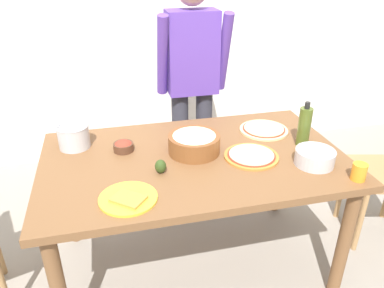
{
  "coord_description": "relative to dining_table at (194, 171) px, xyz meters",
  "views": [
    {
      "loc": [
        -0.42,
        -1.68,
        1.73
      ],
      "look_at": [
        0.0,
        0.05,
        0.81
      ],
      "focal_mm": 34.96,
      "sensor_mm": 36.0,
      "label": 1
    }
  ],
  "objects": [
    {
      "name": "pizza_cooked_on_tray",
      "position": [
        0.29,
        -0.08,
        0.1
      ],
      "size": [
        0.29,
        0.29,
        0.02
      ],
      "color": "#C67A33",
      "rests_on": "dining_table"
    },
    {
      "name": "cup_orange",
      "position": [
        0.71,
        -0.4,
        0.13
      ],
      "size": [
        0.07,
        0.07,
        0.08
      ],
      "primitive_type": "cylinder",
      "color": "orange",
      "rests_on": "dining_table"
    },
    {
      "name": "olive_oil_bottle",
      "position": [
        0.62,
        -0.01,
        0.2
      ],
      "size": [
        0.07,
        0.07,
        0.26
      ],
      "color": "#47561E",
      "rests_on": "dining_table"
    },
    {
      "name": "plate_with_slice",
      "position": [
        -0.38,
        -0.31,
        0.1
      ],
      "size": [
        0.26,
        0.26,
        0.02
      ],
      "color": "gold",
      "rests_on": "dining_table"
    },
    {
      "name": "small_sauce_bowl",
      "position": [
        -0.36,
        0.15,
        0.12
      ],
      "size": [
        0.11,
        0.11,
        0.06
      ],
      "color": "#4C2D1E",
      "rests_on": "dining_table"
    },
    {
      "name": "steel_pot",
      "position": [
        -0.62,
        0.26,
        0.16
      ],
      "size": [
        0.17,
        0.17,
        0.13
      ],
      "color": "#B7B7BC",
      "rests_on": "dining_table"
    },
    {
      "name": "avocado",
      "position": [
        -0.2,
        -0.12,
        0.13
      ],
      "size": [
        0.06,
        0.06,
        0.07
      ],
      "primitive_type": "ellipsoid",
      "color": "#2D4219",
      "rests_on": "dining_table"
    },
    {
      "name": "pizza_raw_on_board",
      "position": [
        0.49,
        0.21,
        0.1
      ],
      "size": [
        0.29,
        0.29,
        0.02
      ],
      "color": "beige",
      "rests_on": "dining_table"
    },
    {
      "name": "person_cook",
      "position": [
        0.17,
        0.76,
        0.27
      ],
      "size": [
        0.49,
        0.25,
        1.62
      ],
      "color": "#2D2D38",
      "rests_on": "ground"
    },
    {
      "name": "ground",
      "position": [
        0.0,
        0.0,
        -0.67
      ],
      "size": [
        8.0,
        8.0,
        0.0
      ],
      "primitive_type": "plane",
      "color": "gray"
    },
    {
      "name": "mixing_bowl_steel",
      "position": [
        0.58,
        -0.22,
        0.13
      ],
      "size": [
        0.2,
        0.2,
        0.08
      ],
      "color": "#B7B7BC",
      "rests_on": "dining_table"
    },
    {
      "name": "dining_table",
      "position": [
        0.0,
        0.0,
        0.0
      ],
      "size": [
        1.6,
        0.96,
        0.76
      ],
      "color": "brown",
      "rests_on": "ground"
    },
    {
      "name": "wall_back",
      "position": [
        0.0,
        1.6,
        0.63
      ],
      "size": [
        5.6,
        0.1,
        2.6
      ],
      "primitive_type": "cube",
      "color": "silver",
      "rests_on": "ground"
    },
    {
      "name": "popcorn_bowl",
      "position": [
        0.01,
        0.05,
        0.15
      ],
      "size": [
        0.28,
        0.28,
        0.11
      ],
      "color": "brown",
      "rests_on": "dining_table"
    }
  ]
}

